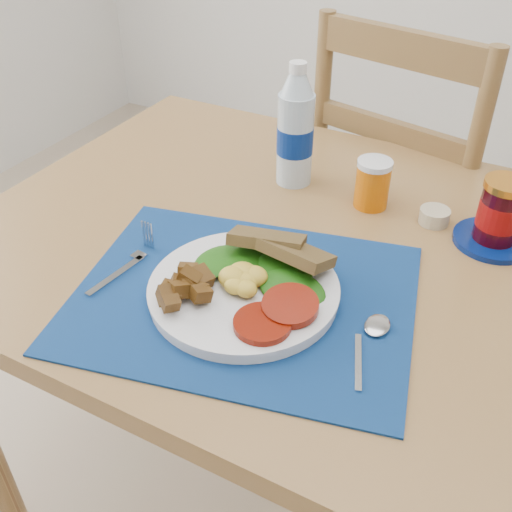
% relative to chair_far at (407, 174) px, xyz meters
% --- Properties ---
extents(table, '(1.40, 0.90, 0.75)m').
position_rel_chair_far_xyz_m(table, '(0.07, -0.58, 0.06)').
color(table, brown).
rests_on(table, ground).
extents(chair_far, '(0.53, 0.52, 1.22)m').
position_rel_chair_far_xyz_m(chair_far, '(0.00, 0.00, 0.00)').
color(chair_far, brown).
rests_on(chair_far, ground).
extents(placemat, '(0.59, 0.51, 0.00)m').
position_rel_chair_far_xyz_m(placemat, '(-0.05, -0.77, 0.14)').
color(placemat, black).
rests_on(placemat, table).
extents(breakfast_plate, '(0.29, 0.29, 0.07)m').
position_rel_chair_far_xyz_m(breakfast_plate, '(-0.06, -0.78, 0.17)').
color(breakfast_plate, silver).
rests_on(breakfast_plate, placemat).
extents(fork, '(0.03, 0.17, 0.00)m').
position_rel_chair_far_xyz_m(fork, '(-0.26, -0.79, 0.15)').
color(fork, '#B2B5BA').
rests_on(fork, placemat).
extents(spoon, '(0.05, 0.15, 0.00)m').
position_rel_chair_far_xyz_m(spoon, '(0.15, -0.77, 0.15)').
color(spoon, '#B2B5BA').
rests_on(spoon, placemat).
extents(water_bottle, '(0.07, 0.07, 0.24)m').
position_rel_chair_far_xyz_m(water_bottle, '(-0.14, -0.40, 0.25)').
color(water_bottle, '#ADBFCC').
rests_on(water_bottle, table).
extents(juice_glass, '(0.06, 0.06, 0.09)m').
position_rel_chair_far_xyz_m(juice_glass, '(0.03, -0.42, 0.19)').
color(juice_glass, '#CE5E05').
rests_on(juice_glass, table).
extents(ramekin, '(0.06, 0.06, 0.03)m').
position_rel_chair_far_xyz_m(ramekin, '(0.15, -0.42, 0.16)').
color(ramekin, '#BEB08B').
rests_on(ramekin, table).
extents(jam_on_saucer, '(0.14, 0.14, 0.12)m').
position_rel_chair_far_xyz_m(jam_on_saucer, '(0.26, -0.44, 0.20)').
color(jam_on_saucer, '#051859').
rests_on(jam_on_saucer, table).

